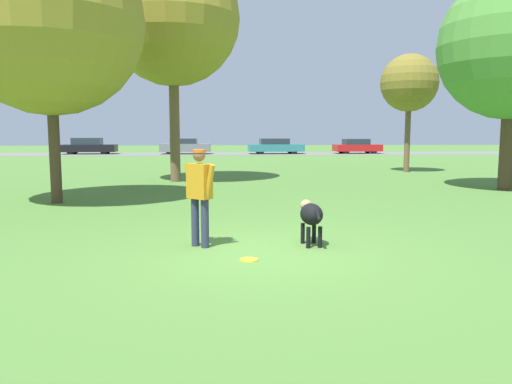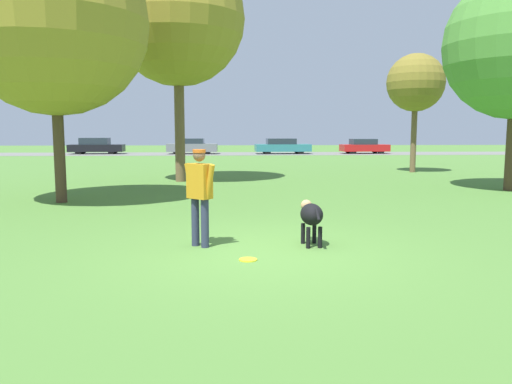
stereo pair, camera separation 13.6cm
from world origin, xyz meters
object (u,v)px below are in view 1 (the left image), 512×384
dog (311,215)px  parked_car_red (357,146)px  tree_far_right (409,83)px  parked_car_grey (185,146)px  tree_near_left (48,20)px  frisbee (249,260)px  parked_car_black (89,146)px  person (200,190)px  tree_mid_center (173,18)px  parked_car_teal (275,146)px

dog → parked_car_red: 35.20m
tree_far_right → parked_car_grey: size_ratio=1.30×
tree_near_left → parked_car_grey: (1.35, 28.42, -4.06)m
frisbee → dog: bearing=40.6°
parked_car_black → dog: bearing=-72.3°
parked_car_grey → tree_far_right: bearing=-57.7°
frisbee → tree_near_left: (-4.75, 6.27, 4.69)m
person → dog: size_ratio=1.74×
tree_mid_center → tree_far_right: bearing=20.0°
tree_near_left → parked_car_teal: (8.87, 28.23, -4.06)m
dog → parked_car_teal: bearing=-10.9°
person → parked_car_black: size_ratio=0.36×
dog → tree_far_right: 16.58m
frisbee → parked_car_black: (-11.38, 35.14, 0.64)m
frisbee → person: bearing=129.1°
tree_far_right → dog: bearing=-116.0°
tree_far_right → parked_car_teal: bearing=102.1°
person → parked_car_red: size_ratio=0.40×
tree_near_left → parked_car_red: bearing=60.8°
parked_car_teal → parked_car_red: 6.98m
person → frisbee: person is taller
frisbee → tree_far_right: size_ratio=0.05×
frisbee → parked_car_red: size_ratio=0.07×
tree_far_right → frisbee: bearing=-117.9°
tree_mid_center → parked_car_red: 27.02m
person → parked_car_red: person is taller
tree_mid_center → parked_car_red: (13.23, 22.94, -5.34)m
parked_car_teal → dog: bearing=-97.7°
parked_car_grey → parked_car_red: parked_car_grey is taller
tree_far_right → parked_car_red: size_ratio=1.34×
person → parked_car_teal: size_ratio=0.34×
tree_near_left → parked_car_teal: 29.87m
parked_car_teal → parked_car_red: bearing=-1.1°
frisbee → parked_car_grey: size_ratio=0.06×
dog → parked_car_teal: parked_car_teal is taller
frisbee → tree_far_right: (8.19, 15.47, 4.04)m
tree_far_right → person: bearing=-121.6°
dog → parked_car_red: bearing=-22.3°
dog → parked_car_teal: (3.05, 33.57, 0.14)m
person → tree_far_right: (8.94, 14.55, 3.11)m
frisbee → parked_car_teal: parked_car_teal is taller
parked_car_black → tree_near_left: bearing=-79.4°
dog → tree_mid_center: 12.51m
frisbee → tree_near_left: size_ratio=0.04×
frisbee → tree_mid_center: 13.31m
parked_car_black → parked_car_teal: (15.50, -0.64, -0.01)m
tree_near_left → tree_far_right: bearing=35.4°
parked_car_teal → parked_car_red: size_ratio=1.16×
tree_mid_center → frisbee: bearing=-79.7°
tree_near_left → parked_car_teal: tree_near_left is taller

